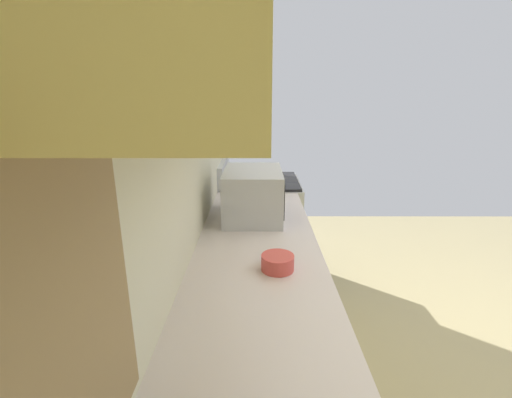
% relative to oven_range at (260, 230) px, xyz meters
% --- Properties ---
extents(ground_plane, '(5.83, 5.83, 0.00)m').
position_rel_oven_range_xyz_m(ground_plane, '(-1.27, -1.31, -0.47)').
color(ground_plane, tan).
extents(wall_back, '(3.76, 0.12, 2.81)m').
position_rel_oven_range_xyz_m(wall_back, '(-1.27, 0.39, 0.94)').
color(wall_back, beige).
rests_on(wall_back, ground_plane).
extents(counter_run, '(2.76, 0.62, 0.90)m').
position_rel_oven_range_xyz_m(counter_run, '(-1.70, 0.03, -0.01)').
color(counter_run, '#F4DC7A').
rests_on(counter_run, ground_plane).
extents(upper_cabinets, '(1.67, 0.31, 0.58)m').
position_rel_oven_range_xyz_m(upper_cabinets, '(-1.70, 0.17, 1.39)').
color(upper_cabinets, '#F5D876').
extents(window_back_wall, '(0.58, 0.02, 0.70)m').
position_rel_oven_range_xyz_m(window_back_wall, '(-2.47, 0.32, 0.86)').
color(window_back_wall, '#997A4C').
extents(oven_range, '(0.65, 0.67, 1.08)m').
position_rel_oven_range_xyz_m(oven_range, '(0.00, 0.00, 0.00)').
color(oven_range, '#B7BABF').
rests_on(oven_range, ground_plane).
extents(microwave, '(0.46, 0.35, 0.29)m').
position_rel_oven_range_xyz_m(microwave, '(-0.86, 0.05, 0.58)').
color(microwave, '#B7BABF').
rests_on(microwave, counter_run).
extents(bowl, '(0.14, 0.14, 0.07)m').
position_rel_oven_range_xyz_m(bowl, '(-1.52, -0.06, 0.47)').
color(bowl, '#D84C47').
rests_on(bowl, counter_run).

